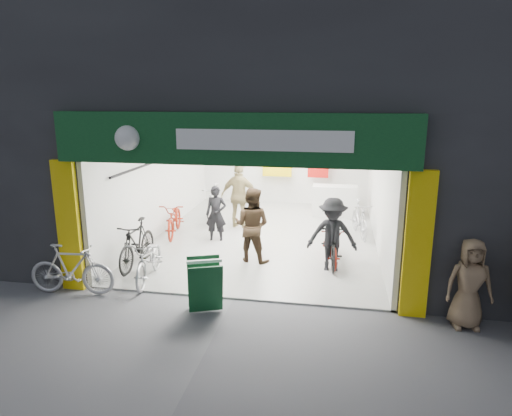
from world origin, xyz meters
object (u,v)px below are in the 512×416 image
(bike_right_front, at_px, (332,243))
(sandwich_board, at_px, (205,284))
(bike_left_front, at_px, (149,259))
(parked_bike, at_px, (72,269))
(pedestrian_near, at_px, (469,284))

(bike_right_front, xyz_separation_m, sandwich_board, (-2.19, -2.69, -0.01))
(bike_left_front, relative_size, bike_right_front, 1.02)
(parked_bike, bearing_deg, sandwich_board, -98.34)
(parked_bike, height_order, pedestrian_near, pedestrian_near)
(bike_right_front, bearing_deg, parked_bike, -157.72)
(bike_left_front, bearing_deg, pedestrian_near, -16.33)
(bike_right_front, height_order, parked_bike, bike_right_front)
(bike_right_front, relative_size, sandwich_board, 1.87)
(bike_left_front, relative_size, sandwich_board, 1.90)
(bike_left_front, distance_m, bike_right_front, 4.04)
(pedestrian_near, bearing_deg, sandwich_board, 178.76)
(bike_right_front, xyz_separation_m, pedestrian_near, (2.27, -2.49, 0.25))
(parked_bike, distance_m, pedestrian_near, 7.20)
(bike_left_front, height_order, bike_right_front, bike_right_front)
(bike_right_front, relative_size, parked_bike, 1.02)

